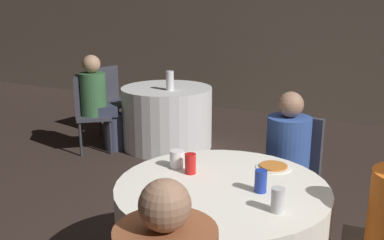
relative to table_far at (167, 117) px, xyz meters
The scene contains 13 objects.
wall_back 3.15m from the table_far, 48.25° to the left, with size 16.00×0.06×2.80m.
table_far is the anchor object (origin of this frame).
chair_near_north 2.33m from the table_far, 35.29° to the right, with size 0.45×0.45×0.90m.
chair_far_southwest 0.98m from the table_far, 140.46° to the right, with size 0.56×0.56×0.90m.
chair_far_west 0.98m from the table_far, behind, with size 0.46×0.46×0.90m.
person_blue_shirt 2.41m from the table_far, 38.87° to the right, with size 0.34×0.50×1.12m.
person_green_jacket 0.82m from the table_far, 140.46° to the right, with size 0.45×0.43×1.15m.
pizza_plate_near 2.78m from the table_far, 45.37° to the right, with size 0.22×0.22×0.02m.
soda_can_red 2.77m from the table_far, 56.19° to the right, with size 0.07×0.07×0.12m.
soda_can_silver 3.31m from the table_far, 49.78° to the right, with size 0.07×0.07×0.12m.
soda_can_blue 3.08m from the table_far, 49.71° to the right, with size 0.07×0.07×0.12m.
cup_near 2.67m from the table_far, 57.74° to the right, with size 0.09×0.09×0.11m.
bottle_far 0.52m from the table_far, 46.31° to the right, with size 0.09×0.09×0.23m.
Camera 1 is at (0.65, -1.87, 1.71)m, focal length 40.00 mm.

